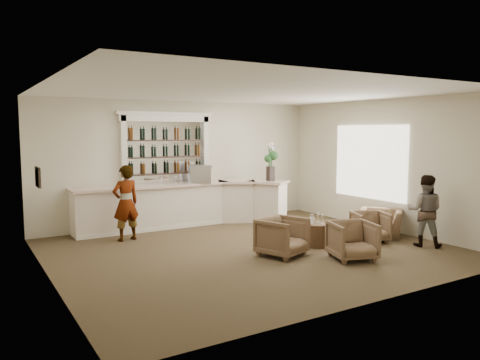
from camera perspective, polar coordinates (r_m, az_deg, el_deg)
name	(u,v)px	position (r m, az deg, el deg)	size (l,w,h in m)	color
ground	(252,250)	(10.01, 1.44, -8.50)	(8.00, 8.00, 0.00)	#4C3D26
room_shell	(241,139)	(10.38, 0.11, 5.08)	(8.04, 7.02, 3.32)	beige
bar_counter	(185,205)	(12.40, -6.68, -3.00)	(5.72, 1.80, 1.14)	white
back_bar_alcove	(166,149)	(12.51, -8.96, 3.76)	(2.64, 0.25, 3.00)	white
cocktail_table	(317,235)	(10.41, 9.35, -6.59)	(0.58, 0.58, 0.50)	#4F3522
sommelier	(126,203)	(11.00, -13.76, -2.73)	(0.63, 0.42, 1.74)	gray
guest	(425,211)	(10.93, 21.61, -3.50)	(0.76, 0.59, 1.56)	gray
armchair_left	(282,237)	(9.50, 5.18, -6.90)	(0.83, 0.86, 0.78)	brown
armchair_center	(352,240)	(9.46, 13.55, -7.18)	(0.80, 0.83, 0.75)	brown
armchair_right	(370,226)	(11.09, 15.58, -5.48)	(0.73, 0.75, 0.68)	brown
armchair_far	(381,222)	(11.78, 16.77, -4.97)	(0.97, 0.85, 0.63)	brown
espresso_machine	(199,174)	(12.40, -4.96, 0.76)	(0.54, 0.45, 0.48)	silver
flower_vase	(271,159)	(12.89, 3.75, 2.53)	(0.28, 0.28, 1.04)	black
wine_glass_bar_left	(162,181)	(11.99, -9.53, -0.12)	(0.07, 0.07, 0.21)	white
wine_glass_bar_right	(176,180)	(12.29, -7.83, 0.05)	(0.07, 0.07, 0.21)	white
wine_glass_tbl_a	(312,219)	(10.29, 8.76, -4.72)	(0.07, 0.07, 0.21)	white
wine_glass_tbl_b	(318,218)	(10.47, 9.51, -4.55)	(0.07, 0.07, 0.21)	white
wine_glass_tbl_c	(322,219)	(10.27, 10.02, -4.76)	(0.07, 0.07, 0.21)	white
napkin_holder	(312,220)	(10.44, 8.79, -4.81)	(0.08, 0.08, 0.12)	white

